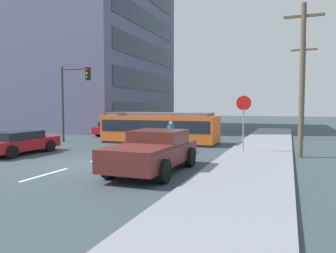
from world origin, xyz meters
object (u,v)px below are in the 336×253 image
pickup_truck_parked (153,151)px  utility_pole_mid (303,88)px  streetcar_tram (160,127)px  utility_pole_near (302,78)px  pedestrian_crossing (171,135)px  traffic_light_mast (73,90)px  stop_sign (244,112)px  city_bus (175,122)px  parked_sedan_near (19,142)px  parked_sedan_mid (115,128)px

pickup_truck_parked → utility_pole_mid: (5.67, 14.92, 2.99)m
streetcar_tram → utility_pole_near: size_ratio=1.05×
pedestrian_crossing → traffic_light_mast: traffic_light_mast is taller
pickup_truck_parked → stop_sign: (2.53, 5.90, 1.40)m
city_bus → parked_sedan_near: size_ratio=1.24×
pedestrian_crossing → parked_sedan_mid: pedestrian_crossing is taller
pedestrian_crossing → pickup_truck_parked: 5.24m
parked_sedan_mid → utility_pole_near: (14.34, -6.96, 3.22)m
streetcar_tram → city_bus: size_ratio=1.46×
parked_sedan_mid → stop_sign: 13.51m
parked_sedan_mid → traffic_light_mast: size_ratio=0.86×
streetcar_tram → pickup_truck_parked: size_ratio=1.53×
parked_sedan_mid → traffic_light_mast: bearing=-88.4°
parked_sedan_near → streetcar_tram: bearing=55.0°
pedestrian_crossing → utility_pole_mid: 12.31m
streetcar_tram → pickup_truck_parked: 9.30m
parked_sedan_near → pickup_truck_parked: bearing=-10.9°
parked_sedan_mid → utility_pole_near: utility_pole_near is taller
parked_sedan_mid → utility_pole_near: size_ratio=0.61×
pickup_truck_parked → parked_sedan_mid: 15.57m
stop_sign → utility_pole_mid: bearing=70.8°
city_bus → pickup_truck_parked: bearing=-73.1°
streetcar_tram → stop_sign: bearing=-25.6°
pedestrian_crossing → stop_sign: (3.71, 0.79, 1.25)m
parked_sedan_mid → pedestrian_crossing: bearing=-43.8°
utility_pole_near → pickup_truck_parked: bearing=-132.8°
pedestrian_crossing → utility_pole_mid: size_ratio=0.23×
streetcar_tram → pedestrian_crossing: 4.17m
pickup_truck_parked → stop_sign: size_ratio=1.74×
utility_pole_mid → parked_sedan_mid: bearing=-171.3°
stop_sign → utility_pole_mid: size_ratio=0.40×
utility_pole_near → utility_pole_mid: 9.23m
traffic_light_mast → pedestrian_crossing: bearing=-13.2°
utility_pole_near → parked_sedan_mid: bearing=154.1°
stop_sign → utility_pole_near: bearing=-4.3°
pickup_truck_parked → parked_sedan_mid: pickup_truck_parked is taller
pedestrian_crossing → parked_sedan_mid: (-7.88, 7.55, -0.32)m
utility_pole_near → utility_pole_mid: bearing=87.6°
pedestrian_crossing → parked_sedan_mid: size_ratio=0.38×
traffic_light_mast → utility_pole_mid: 16.63m
streetcar_tram → pedestrian_crossing: size_ratio=4.61×
pedestrian_crossing → traffic_light_mast: 8.35m
city_bus → utility_pole_mid: 11.04m
streetcar_tram → traffic_light_mast: size_ratio=1.49×
pedestrian_crossing → stop_sign: stop_sign is taller
parked_sedan_near → city_bus: bearing=77.2°
streetcar_tram → utility_pole_mid: bearing=34.8°
pickup_truck_parked → stop_sign: stop_sign is taller
stop_sign → streetcar_tram: bearing=154.4°
city_bus → streetcar_tram: bearing=-77.7°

